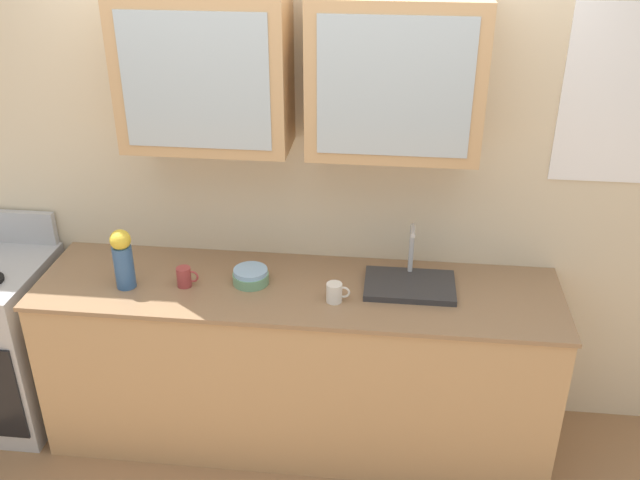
{
  "coord_description": "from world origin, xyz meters",
  "views": [
    {
      "loc": [
        0.44,
        -2.89,
        2.68
      ],
      "look_at": [
        0.11,
        0.0,
        1.16
      ],
      "focal_mm": 39.99,
      "sensor_mm": 36.0,
      "label": 1
    }
  ],
  "objects_px": {
    "cup_near_sink": "(335,292)",
    "cup_near_bowls": "(185,277)",
    "sink_faucet": "(410,283)",
    "vase": "(123,258)",
    "bowl_stack": "(251,276)"
  },
  "relations": [
    {
      "from": "bowl_stack",
      "to": "cup_near_bowls",
      "type": "relative_size",
      "value": 1.63
    },
    {
      "from": "sink_faucet",
      "to": "cup_near_bowls",
      "type": "height_order",
      "value": "sink_faucet"
    },
    {
      "from": "cup_near_bowls",
      "to": "bowl_stack",
      "type": "bearing_deg",
      "value": 11.67
    },
    {
      "from": "bowl_stack",
      "to": "cup_near_sink",
      "type": "bearing_deg",
      "value": -16.01
    },
    {
      "from": "cup_near_sink",
      "to": "sink_faucet",
      "type": "bearing_deg",
      "value": 24.77
    },
    {
      "from": "sink_faucet",
      "to": "vase",
      "type": "relative_size",
      "value": 1.43
    },
    {
      "from": "sink_faucet",
      "to": "bowl_stack",
      "type": "distance_m",
      "value": 0.76
    },
    {
      "from": "sink_faucet",
      "to": "cup_near_sink",
      "type": "bearing_deg",
      "value": -155.23
    },
    {
      "from": "bowl_stack",
      "to": "cup_near_sink",
      "type": "relative_size",
      "value": 1.59
    },
    {
      "from": "cup_near_sink",
      "to": "cup_near_bowls",
      "type": "bearing_deg",
      "value": 175.55
    },
    {
      "from": "vase",
      "to": "cup_near_bowls",
      "type": "distance_m",
      "value": 0.3
    },
    {
      "from": "vase",
      "to": "sink_faucet",
      "type": "bearing_deg",
      "value": 5.84
    },
    {
      "from": "vase",
      "to": "bowl_stack",
      "type": "bearing_deg",
      "value": 9.61
    },
    {
      "from": "sink_faucet",
      "to": "cup_near_sink",
      "type": "distance_m",
      "value": 0.38
    },
    {
      "from": "sink_faucet",
      "to": "cup_near_bowls",
      "type": "relative_size",
      "value": 4.01
    }
  ]
}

